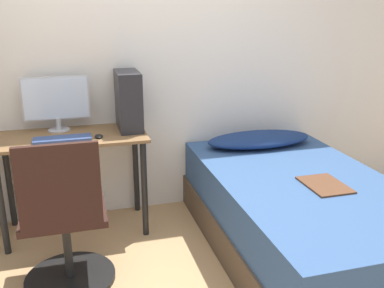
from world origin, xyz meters
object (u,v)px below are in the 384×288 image
at_px(bed, 300,216).
at_px(pc_tower, 128,101).
at_px(keyboard, 63,139).
at_px(office_chair, 65,231).
at_px(monitor, 56,101).

bearing_deg(bed, pc_tower, 142.51).
distance_m(keyboard, pc_tower, 0.55).
distance_m(office_chair, monitor, 1.04).
height_order(bed, keyboard, keyboard).
height_order(keyboard, pc_tower, pc_tower).
bearing_deg(keyboard, pc_tower, 19.22).
xyz_separation_m(bed, pc_tower, (-1.02, 0.78, 0.69)).
bearing_deg(pc_tower, keyboard, -160.78).
bearing_deg(pc_tower, office_chair, -122.95).
bearing_deg(keyboard, bed, -22.34).
bearing_deg(bed, keyboard, 157.66).
distance_m(office_chair, keyboard, 0.70).
relative_size(monitor, keyboard, 1.23).
relative_size(office_chair, bed, 0.49).
xyz_separation_m(monitor, keyboard, (0.03, -0.26, -0.21)).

